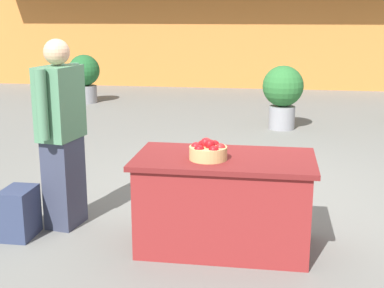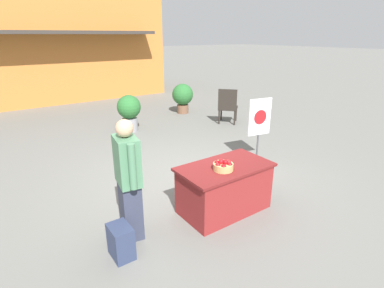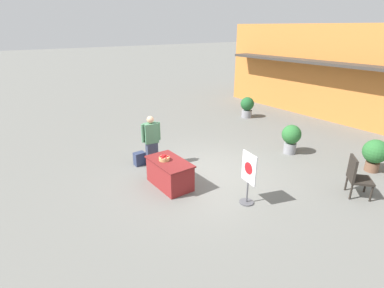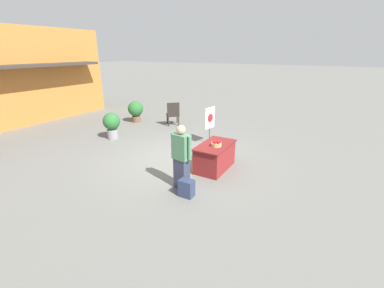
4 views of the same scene
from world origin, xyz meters
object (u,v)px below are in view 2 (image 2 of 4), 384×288
object	(u,v)px
apple_basket	(223,165)
potted_plant_near_left	(183,96)
patio_chair	(228,105)
backpack	(121,242)
potted_plant_far_left	(129,110)
display_table	(224,188)
poster_board	(259,128)
person_visitor	(129,180)

from	to	relation	value
apple_basket	potted_plant_near_left	bearing A→B (deg)	61.87
apple_basket	patio_chair	size ratio (longest dim) A/B	0.27
potted_plant_near_left	backpack	bearing A→B (deg)	-129.43
patio_chair	potted_plant_near_left	size ratio (longest dim) A/B	1.06
apple_basket	potted_plant_far_left	bearing A→B (deg)	82.45
display_table	poster_board	xyz separation A→B (m)	(1.88, 1.09, 0.35)
apple_basket	patio_chair	distance (m)	5.01
potted_plant_far_left	patio_chair	bearing A→B (deg)	-19.83
person_visitor	poster_board	size ratio (longest dim) A/B	1.21
poster_board	patio_chair	world-z (taller)	poster_board
backpack	patio_chair	bearing A→B (deg)	36.59
potted_plant_near_left	potted_plant_far_left	size ratio (longest dim) A/B	0.99
display_table	person_visitor	distance (m)	1.51
display_table	apple_basket	world-z (taller)	apple_basket
apple_basket	potted_plant_far_left	distance (m)	4.73
backpack	poster_board	distance (m)	3.80
backpack	potted_plant_near_left	xyz separation A→B (m)	(4.56, 5.55, 0.38)
backpack	patio_chair	world-z (taller)	patio_chair
apple_basket	person_visitor	distance (m)	1.34
backpack	poster_board	size ratio (longest dim) A/B	0.31
patio_chair	potted_plant_far_left	world-z (taller)	patio_chair
apple_basket	patio_chair	bearing A→B (deg)	47.63
patio_chair	potted_plant_far_left	size ratio (longest dim) A/B	1.05
display_table	backpack	bearing A→B (deg)	-177.56
person_visitor	poster_board	xyz separation A→B (m)	(3.30, 0.85, -0.10)
potted_plant_near_left	potted_plant_far_left	distance (m)	2.51
patio_chair	potted_plant_near_left	xyz separation A→B (m)	(-0.40, 1.87, 0.01)
display_table	potted_plant_far_left	bearing A→B (deg)	83.78
backpack	patio_chair	size ratio (longest dim) A/B	0.39
poster_board	patio_chair	size ratio (longest dim) A/B	1.27
person_visitor	potted_plant_near_left	world-z (taller)	person_visitor
display_table	backpack	xyz separation A→B (m)	(-1.71, -0.07, -0.17)
display_table	potted_plant_near_left	size ratio (longest dim) A/B	1.39
display_table	potted_plant_far_left	world-z (taller)	potted_plant_far_left
person_visitor	apple_basket	bearing A→B (deg)	-4.55
backpack	potted_plant_far_left	distance (m)	5.18
display_table	backpack	distance (m)	1.72
potted_plant_far_left	display_table	bearing A→B (deg)	-96.22
poster_board	potted_plant_far_left	xyz separation A→B (m)	(-1.38, 3.51, -0.13)
display_table	person_visitor	world-z (taller)	person_visitor
display_table	person_visitor	bearing A→B (deg)	170.66
poster_board	potted_plant_near_left	bearing A→B (deg)	177.53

